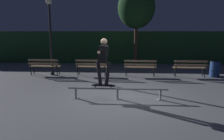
{
  "coord_description": "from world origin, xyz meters",
  "views": [
    {
      "loc": [
        0.23,
        -6.91,
        2.23
      ],
      "look_at": [
        -0.24,
        0.7,
        0.85
      ],
      "focal_mm": 33.84,
      "sensor_mm": 36.0,
      "label": 1
    }
  ],
  "objects_px": {
    "tree_behind_benches": "(136,8)",
    "lamp_post_left": "(50,27)",
    "park_bench_leftmost": "(44,65)",
    "park_bench_right_center": "(140,66)",
    "skateboarder": "(103,58)",
    "trash_can": "(215,69)",
    "skateboard": "(103,86)",
    "park_bench_rightmost": "(190,66)",
    "grind_rail": "(118,91)",
    "park_bench_left_center": "(92,65)"
  },
  "relations": [
    {
      "from": "park_bench_leftmost",
      "to": "tree_behind_benches",
      "type": "bearing_deg",
      "value": 32.87
    },
    {
      "from": "park_bench_left_center",
      "to": "park_bench_rightmost",
      "type": "distance_m",
      "value": 4.95
    },
    {
      "from": "grind_rail",
      "to": "park_bench_left_center",
      "type": "distance_m",
      "value": 4.07
    },
    {
      "from": "skateboard",
      "to": "park_bench_leftmost",
      "type": "relative_size",
      "value": 0.49
    },
    {
      "from": "park_bench_right_center",
      "to": "lamp_post_left",
      "type": "xyz_separation_m",
      "value": [
        -4.58,
        0.11,
        1.94
      ]
    },
    {
      "from": "grind_rail",
      "to": "park_bench_rightmost",
      "type": "distance_m",
      "value": 5.14
    },
    {
      "from": "park_bench_leftmost",
      "to": "park_bench_right_center",
      "type": "distance_m",
      "value": 4.95
    },
    {
      "from": "grind_rail",
      "to": "tree_behind_benches",
      "type": "height_order",
      "value": "tree_behind_benches"
    },
    {
      "from": "grind_rail",
      "to": "trash_can",
      "type": "bearing_deg",
      "value": 39.71
    },
    {
      "from": "skateboard",
      "to": "lamp_post_left",
      "type": "distance_m",
      "value": 5.37
    },
    {
      "from": "tree_behind_benches",
      "to": "lamp_post_left",
      "type": "xyz_separation_m",
      "value": [
        -4.49,
        -3.04,
        -1.22
      ]
    },
    {
      "from": "skateboard",
      "to": "grind_rail",
      "type": "bearing_deg",
      "value": 0.0
    },
    {
      "from": "trash_can",
      "to": "tree_behind_benches",
      "type": "bearing_deg",
      "value": 142.3
    },
    {
      "from": "skateboard",
      "to": "skateboarder",
      "type": "relative_size",
      "value": 0.51
    },
    {
      "from": "park_bench_right_center",
      "to": "tree_behind_benches",
      "type": "height_order",
      "value": "tree_behind_benches"
    },
    {
      "from": "park_bench_leftmost",
      "to": "lamp_post_left",
      "type": "relative_size",
      "value": 0.41
    },
    {
      "from": "skateboard",
      "to": "park_bench_leftmost",
      "type": "xyz_separation_m",
      "value": [
        -3.48,
        3.78,
        0.08
      ]
    },
    {
      "from": "park_bench_left_center",
      "to": "trash_can",
      "type": "bearing_deg",
      "value": 1.58
    },
    {
      "from": "park_bench_left_center",
      "to": "trash_can",
      "type": "xyz_separation_m",
      "value": [
        6.24,
        0.17,
        -0.12
      ]
    },
    {
      "from": "park_bench_rightmost",
      "to": "lamp_post_left",
      "type": "bearing_deg",
      "value": 179.1
    },
    {
      "from": "skateboard",
      "to": "lamp_post_left",
      "type": "bearing_deg",
      "value": 128.55
    },
    {
      "from": "park_bench_right_center",
      "to": "park_bench_rightmost",
      "type": "relative_size",
      "value": 1.0
    },
    {
      "from": "skateboard",
      "to": "park_bench_right_center",
      "type": "xyz_separation_m",
      "value": [
        1.48,
        3.78,
        0.08
      ]
    },
    {
      "from": "skateboarder",
      "to": "trash_can",
      "type": "xyz_separation_m",
      "value": [
        5.23,
        3.95,
        -0.98
      ]
    },
    {
      "from": "tree_behind_benches",
      "to": "skateboarder",
      "type": "bearing_deg",
      "value": -101.32
    },
    {
      "from": "park_bench_left_center",
      "to": "skateboard",
      "type": "bearing_deg",
      "value": -75.17
    },
    {
      "from": "lamp_post_left",
      "to": "trash_can",
      "type": "xyz_separation_m",
      "value": [
        8.34,
        0.06,
        -2.07
      ]
    },
    {
      "from": "park_bench_leftmost",
      "to": "lamp_post_left",
      "type": "bearing_deg",
      "value": 16.34
    },
    {
      "from": "grind_rail",
      "to": "lamp_post_left",
      "type": "relative_size",
      "value": 0.85
    },
    {
      "from": "skateboarder",
      "to": "park_bench_left_center",
      "type": "xyz_separation_m",
      "value": [
        -1.0,
        3.78,
        -0.86
      ]
    },
    {
      "from": "park_bench_leftmost",
      "to": "tree_behind_benches",
      "type": "relative_size",
      "value": 0.32
    },
    {
      "from": "park_bench_leftmost",
      "to": "lamp_post_left",
      "type": "height_order",
      "value": "lamp_post_left"
    },
    {
      "from": "skateboard",
      "to": "trash_can",
      "type": "relative_size",
      "value": 0.99
    },
    {
      "from": "skateboarder",
      "to": "tree_behind_benches",
      "type": "bearing_deg",
      "value": 78.68
    },
    {
      "from": "park_bench_left_center",
      "to": "tree_behind_benches",
      "type": "bearing_deg",
      "value": 52.76
    },
    {
      "from": "lamp_post_left",
      "to": "park_bench_leftmost",
      "type": "bearing_deg",
      "value": -163.66
    },
    {
      "from": "park_bench_left_center",
      "to": "park_bench_right_center",
      "type": "distance_m",
      "value": 2.48
    },
    {
      "from": "trash_can",
      "to": "park_bench_leftmost",
      "type": "bearing_deg",
      "value": -178.87
    },
    {
      "from": "park_bench_leftmost",
      "to": "park_bench_left_center",
      "type": "distance_m",
      "value": 2.48
    },
    {
      "from": "skateboard",
      "to": "park_bench_leftmost",
      "type": "bearing_deg",
      "value": 132.61
    },
    {
      "from": "park_bench_leftmost",
      "to": "park_bench_right_center",
      "type": "height_order",
      "value": "same"
    },
    {
      "from": "tree_behind_benches",
      "to": "trash_can",
      "type": "height_order",
      "value": "tree_behind_benches"
    },
    {
      "from": "skateboard",
      "to": "tree_behind_benches",
      "type": "height_order",
      "value": "tree_behind_benches"
    },
    {
      "from": "skateboarder",
      "to": "trash_can",
      "type": "bearing_deg",
      "value": 37.07
    },
    {
      "from": "park_bench_left_center",
      "to": "tree_behind_benches",
      "type": "relative_size",
      "value": 0.32
    },
    {
      "from": "grind_rail",
      "to": "lamp_post_left",
      "type": "xyz_separation_m",
      "value": [
        -3.58,
        3.89,
        2.19
      ]
    },
    {
      "from": "park_bench_right_center",
      "to": "trash_can",
      "type": "distance_m",
      "value": 3.77
    },
    {
      "from": "grind_rail",
      "to": "tree_behind_benches",
      "type": "distance_m",
      "value": 7.78
    },
    {
      "from": "park_bench_leftmost",
      "to": "park_bench_rightmost",
      "type": "height_order",
      "value": "same"
    },
    {
      "from": "grind_rail",
      "to": "park_bench_leftmost",
      "type": "xyz_separation_m",
      "value": [
        -3.95,
        3.78,
        0.25
      ]
    }
  ]
}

